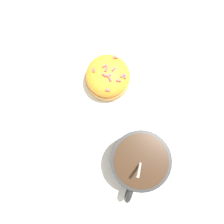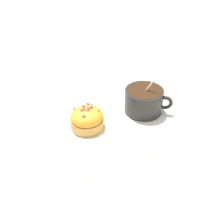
% 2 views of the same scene
% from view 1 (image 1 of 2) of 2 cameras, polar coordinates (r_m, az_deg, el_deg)
% --- Properties ---
extents(ground_plane, '(3.00, 3.00, 0.00)m').
position_cam_1_polar(ground_plane, '(0.48, 2.57, -1.28)').
color(ground_plane, '#C6B793').
extents(paper_napkin, '(0.32, 0.32, 0.00)m').
position_cam_1_polar(paper_napkin, '(0.47, 2.58, -1.27)').
color(paper_napkin, white).
rests_on(paper_napkin, ground_plane).
extents(coffee_cup, '(0.11, 0.10, 0.09)m').
position_cam_1_polar(coffee_cup, '(0.44, 5.95, -10.51)').
color(coffee_cup, black).
rests_on(coffee_cup, paper_napkin).
extents(frosted_pastry, '(0.08, 0.08, 0.05)m').
position_cam_1_polar(frosted_pastry, '(0.46, -0.78, 7.71)').
color(frosted_pastry, '#D19347').
rests_on(frosted_pastry, paper_napkin).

